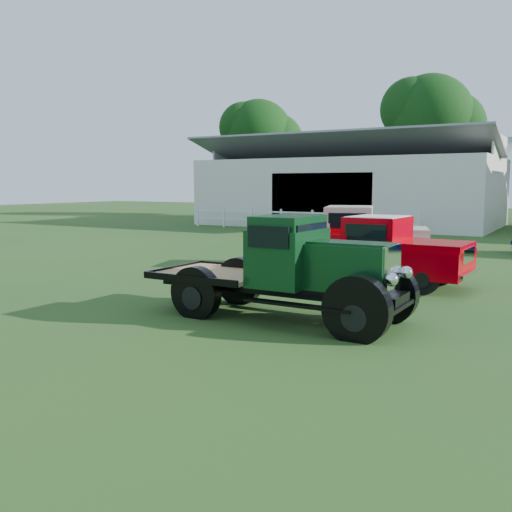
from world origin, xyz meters
The scene contains 8 objects.
ground centered at (0.00, 0.00, 0.00)m, with size 120.00×120.00×0.00m, color #22431B.
shed_left centered at (-7.00, 26.00, 2.80)m, with size 18.80×10.20×5.60m, color beige, non-canonical shape.
fence_rail centered at (-8.00, 20.00, 0.60)m, with size 14.20×0.16×1.20m, color white, non-canonical shape.
tree_a centered at (-18.00, 33.00, 5.25)m, with size 6.30×6.30×10.50m, color black, non-canonical shape.
tree_b centered at (-4.00, 34.00, 5.75)m, with size 6.90×6.90×11.50m, color black, non-canonical shape.
vintage_flatbed centered at (1.41, 0.17, 1.01)m, with size 5.11×2.02×2.02m, color #0D3819, non-canonical shape.
red_pickup centered at (1.66, 4.88, 0.91)m, with size 4.99×1.92×1.82m, color #B7000A, non-canonical shape.
white_pickup centered at (-0.07, 7.27, 0.95)m, with size 5.19×2.01×1.91m, color #BDB9A0, non-canonical shape.
Camera 1 is at (6.44, -9.58, 2.61)m, focal length 40.00 mm.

